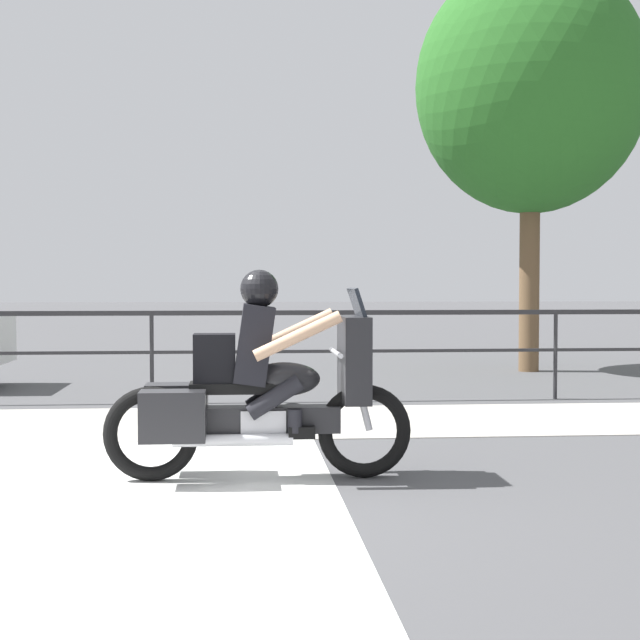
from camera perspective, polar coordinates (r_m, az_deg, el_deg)
The scene contains 6 objects.
ground_plane at distance 7.26m, azimuth -13.28°, elevation -9.81°, with size 120.00×120.00×0.00m, color #4C4C4F.
sidewalk_band at distance 10.58m, azimuth -10.56°, elevation -5.93°, with size 44.00×2.40×0.01m, color #B7B2A8.
crosswalk_band at distance 7.06m, azimuth -13.39°, elevation -10.12°, with size 3.52×6.00×0.01m, color silver.
fence_railing at distance 12.23m, azimuth -9.77°, elevation -0.60°, with size 36.00×0.05×1.14m.
motorcycle at distance 7.47m, azimuth -3.58°, elevation -4.01°, with size 2.34×0.76×1.60m.
tree_behind_sign at distance 16.91m, azimuth 12.18°, elevation 13.09°, with size 3.80×3.80×6.79m.
Camera 1 is at (1.06, -7.02, 1.52)m, focal length 55.00 mm.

